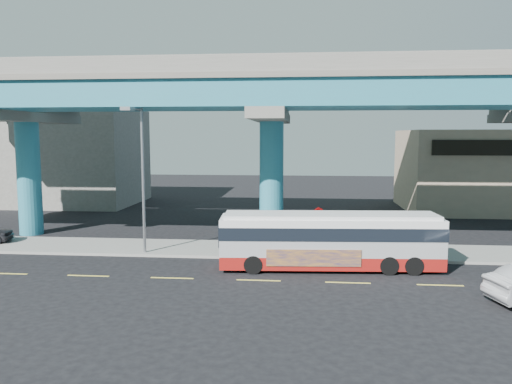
{
  "coord_description": "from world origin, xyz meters",
  "views": [
    {
      "loc": [
        1.91,
        -22.2,
        6.52
      ],
      "look_at": [
        -0.51,
        4.0,
        3.55
      ],
      "focal_mm": 35.0,
      "sensor_mm": 36.0,
      "label": 1
    }
  ],
  "objects": [
    {
      "name": "building_concrete",
      "position": [
        -20.0,
        24.0,
        4.5
      ],
      "size": [
        12.0,
        10.0,
        9.0
      ],
      "primitive_type": "cube",
      "color": "gray",
      "rests_on": "ground"
    },
    {
      "name": "ground",
      "position": [
        0.0,
        0.0,
        0.0
      ],
      "size": [
        120.0,
        120.0,
        0.0
      ],
      "primitive_type": "plane",
      "color": "black",
      "rests_on": "ground"
    },
    {
      "name": "lane_markings",
      "position": [
        -0.0,
        -0.3,
        0.01
      ],
      "size": [
        58.0,
        0.12,
        0.01
      ],
      "color": "#D8C64C",
      "rests_on": "ground"
    },
    {
      "name": "viaduct",
      "position": [
        -0.0,
        9.11,
        9.14
      ],
      "size": [
        52.0,
        12.4,
        11.7
      ],
      "color": "teal",
      "rests_on": "ground"
    },
    {
      "name": "street_lamp",
      "position": [
        -6.66,
        3.43,
        5.3
      ],
      "size": [
        0.5,
        2.58,
        7.95
      ],
      "color": "gray",
      "rests_on": "sidewalk"
    },
    {
      "name": "transit_bus",
      "position": [
        3.32,
        2.01,
        1.51
      ],
      "size": [
        10.87,
        2.99,
        2.76
      ],
      "rotation": [
        0.0,
        0.0,
        0.06
      ],
      "color": "maroon",
      "rests_on": "ground"
    },
    {
      "name": "stop_sign",
      "position": [
        2.8,
        4.18,
        2.03
      ],
      "size": [
        0.62,
        0.53,
        2.6
      ],
      "rotation": [
        0.0,
        0.0,
        0.31
      ],
      "color": "gray",
      "rests_on": "sidewalk"
    },
    {
      "name": "sidewalk",
      "position": [
        0.0,
        5.5,
        0.07
      ],
      "size": [
        70.0,
        4.0,
        0.15
      ],
      "primitive_type": "cube",
      "color": "gray",
      "rests_on": "ground"
    },
    {
      "name": "building_beige",
      "position": [
        18.0,
        22.98,
        3.51
      ],
      "size": [
        14.0,
        10.23,
        7.0
      ],
      "color": "tan",
      "rests_on": "ground"
    }
  ]
}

